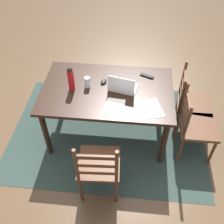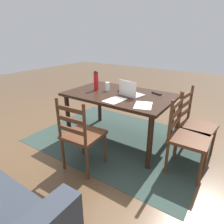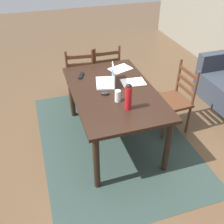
{
  "view_description": "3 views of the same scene",
  "coord_description": "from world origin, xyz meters",
  "px_view_note": "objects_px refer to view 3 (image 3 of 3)",
  "views": [
    {
      "loc": [
        -0.29,
        2.38,
        2.84
      ],
      "look_at": [
        -0.07,
        0.13,
        0.53
      ],
      "focal_mm": 42.63,
      "sensor_mm": 36.0,
      "label": 1
    },
    {
      "loc": [
        -1.48,
        2.38,
        1.6
      ],
      "look_at": [
        0.09,
        0.07,
        0.48
      ],
      "focal_mm": 31.08,
      "sensor_mm": 36.0,
      "label": 2
    },
    {
      "loc": [
        2.57,
        -0.84,
        2.4
      ],
      "look_at": [
        0.04,
        -0.03,
        0.49
      ],
      "focal_mm": 41.9,
      "sensor_mm": 36.0,
      "label": 3
    }
  ],
  "objects_px": {
    "chair_left_far": "(104,72)",
    "computer_mouse": "(105,93)",
    "dining_table": "(113,97)",
    "drinking_glass": "(118,96)",
    "water_bottle": "(128,96)",
    "chair_left_near": "(80,76)",
    "chair_far_head": "(174,100)",
    "laptop": "(109,79)",
    "tv_remote": "(81,76)"
  },
  "relations": [
    {
      "from": "water_bottle",
      "to": "drinking_glass",
      "type": "relative_size",
      "value": 2.25
    },
    {
      "from": "computer_mouse",
      "to": "dining_table",
      "type": "bearing_deg",
      "value": 139.39
    },
    {
      "from": "chair_left_near",
      "to": "tv_remote",
      "type": "relative_size",
      "value": 5.59
    },
    {
      "from": "chair_left_far",
      "to": "tv_remote",
      "type": "height_order",
      "value": "chair_left_far"
    },
    {
      "from": "chair_far_head",
      "to": "drinking_glass",
      "type": "xyz_separation_m",
      "value": [
        0.24,
        -0.89,
        0.38
      ]
    },
    {
      "from": "chair_left_near",
      "to": "drinking_glass",
      "type": "xyz_separation_m",
      "value": [
        1.31,
        0.17,
        0.38
      ]
    },
    {
      "from": "dining_table",
      "to": "laptop",
      "type": "bearing_deg",
      "value": -178.71
    },
    {
      "from": "chair_left_near",
      "to": "tv_remote",
      "type": "xyz_separation_m",
      "value": [
        0.6,
        -0.09,
        0.32
      ]
    },
    {
      "from": "chair_left_near",
      "to": "drinking_glass",
      "type": "bearing_deg",
      "value": 7.55
    },
    {
      "from": "chair_left_near",
      "to": "chair_left_far",
      "type": "xyz_separation_m",
      "value": [
        0.0,
        0.4,
        0.0
      ]
    },
    {
      "from": "laptop",
      "to": "water_bottle",
      "type": "xyz_separation_m",
      "value": [
        0.59,
        0.03,
        0.1
      ]
    },
    {
      "from": "dining_table",
      "to": "drinking_glass",
      "type": "xyz_separation_m",
      "value": [
        0.24,
        -0.03,
        0.16
      ]
    },
    {
      "from": "laptop",
      "to": "tv_remote",
      "type": "xyz_separation_m",
      "value": [
        -0.29,
        -0.29,
        -0.05
      ]
    },
    {
      "from": "computer_mouse",
      "to": "chair_left_near",
      "type": "bearing_deg",
      "value": -152.13
    },
    {
      "from": "water_bottle",
      "to": "drinking_glass",
      "type": "bearing_deg",
      "value": -161.37
    },
    {
      "from": "chair_left_near",
      "to": "chair_far_head",
      "type": "relative_size",
      "value": 1.0
    },
    {
      "from": "dining_table",
      "to": "computer_mouse",
      "type": "height_order",
      "value": "computer_mouse"
    },
    {
      "from": "chair_left_far",
      "to": "drinking_glass",
      "type": "bearing_deg",
      "value": -9.75
    },
    {
      "from": "dining_table",
      "to": "water_bottle",
      "type": "xyz_separation_m",
      "value": [
        0.42,
        0.03,
        0.25
      ]
    },
    {
      "from": "chair_left_far",
      "to": "water_bottle",
      "type": "height_order",
      "value": "water_bottle"
    },
    {
      "from": "chair_left_near",
      "to": "computer_mouse",
      "type": "height_order",
      "value": "chair_left_near"
    },
    {
      "from": "dining_table",
      "to": "computer_mouse",
      "type": "distance_m",
      "value": 0.17
    },
    {
      "from": "dining_table",
      "to": "laptop",
      "type": "distance_m",
      "value": 0.23
    },
    {
      "from": "dining_table",
      "to": "computer_mouse",
      "type": "relative_size",
      "value": 15.69
    },
    {
      "from": "chair_left_near",
      "to": "water_bottle",
      "type": "relative_size",
      "value": 3.09
    },
    {
      "from": "chair_left_near",
      "to": "drinking_glass",
      "type": "height_order",
      "value": "chair_left_near"
    },
    {
      "from": "chair_far_head",
      "to": "water_bottle",
      "type": "height_order",
      "value": "water_bottle"
    },
    {
      "from": "chair_far_head",
      "to": "laptop",
      "type": "xyz_separation_m",
      "value": [
        -0.18,
        -0.87,
        0.37
      ]
    },
    {
      "from": "water_bottle",
      "to": "tv_remote",
      "type": "distance_m",
      "value": 0.95
    },
    {
      "from": "chair_far_head",
      "to": "chair_left_near",
      "type": "bearing_deg",
      "value": -135.12
    },
    {
      "from": "chair_left_far",
      "to": "computer_mouse",
      "type": "xyz_separation_m",
      "value": [
        1.13,
        -0.32,
        0.33
      ]
    },
    {
      "from": "dining_table",
      "to": "tv_remote",
      "type": "height_order",
      "value": "tv_remote"
    },
    {
      "from": "chair_far_head",
      "to": "drinking_glass",
      "type": "distance_m",
      "value": 1.0
    },
    {
      "from": "tv_remote",
      "to": "computer_mouse",
      "type": "bearing_deg",
      "value": -48.68
    },
    {
      "from": "chair_left_near",
      "to": "dining_table",
      "type": "bearing_deg",
      "value": 10.67
    },
    {
      "from": "dining_table",
      "to": "chair_far_head",
      "type": "xyz_separation_m",
      "value": [
        -0.0,
        0.86,
        -0.22
      ]
    },
    {
      "from": "tv_remote",
      "to": "chair_left_far",
      "type": "bearing_deg",
      "value": 73.87
    },
    {
      "from": "water_bottle",
      "to": "chair_left_near",
      "type": "bearing_deg",
      "value": -171.1
    },
    {
      "from": "dining_table",
      "to": "chair_left_far",
      "type": "xyz_separation_m",
      "value": [
        -1.07,
        0.2,
        -0.22
      ]
    },
    {
      "from": "chair_left_far",
      "to": "drinking_glass",
      "type": "distance_m",
      "value": 1.39
    },
    {
      "from": "computer_mouse",
      "to": "chair_far_head",
      "type": "bearing_deg",
      "value": 117.21
    },
    {
      "from": "laptop",
      "to": "water_bottle",
      "type": "height_order",
      "value": "water_bottle"
    },
    {
      "from": "chair_left_near",
      "to": "tv_remote",
      "type": "height_order",
      "value": "chair_left_near"
    },
    {
      "from": "chair_far_head",
      "to": "tv_remote",
      "type": "bearing_deg",
      "value": -111.93
    },
    {
      "from": "drinking_glass",
      "to": "water_bottle",
      "type": "bearing_deg",
      "value": 18.63
    },
    {
      "from": "tv_remote",
      "to": "water_bottle",
      "type": "bearing_deg",
      "value": -46.79
    },
    {
      "from": "water_bottle",
      "to": "chair_far_head",
      "type": "bearing_deg",
      "value": 116.61
    },
    {
      "from": "chair_left_far",
      "to": "water_bottle",
      "type": "xyz_separation_m",
      "value": [
        1.49,
        -0.17,
        0.47
      ]
    },
    {
      "from": "chair_far_head",
      "to": "chair_left_far",
      "type": "xyz_separation_m",
      "value": [
        -1.07,
        -0.67,
        0.0
      ]
    },
    {
      "from": "chair_far_head",
      "to": "chair_left_far",
      "type": "height_order",
      "value": "same"
    }
  ]
}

